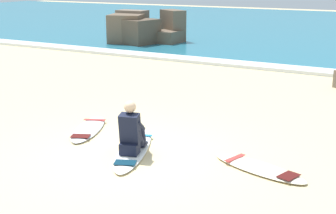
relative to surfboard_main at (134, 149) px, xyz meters
name	(u,v)px	position (x,y,z in m)	size (l,w,h in m)	color
ground_plane	(132,155)	(0.09, -0.20, -0.04)	(80.00, 80.00, 0.00)	beige
breaking_foam	(282,68)	(0.09, 9.05, 0.02)	(80.00, 0.90, 0.11)	white
surfboard_main	(134,149)	(0.00, 0.00, 0.00)	(1.40, 2.41, 0.08)	white
surfer_seated	(131,132)	(0.11, -0.22, 0.40)	(0.51, 0.76, 0.95)	black
surfboard_spare_near	(88,129)	(-1.48, 0.54, 0.00)	(1.21, 1.89, 0.08)	silver
surfboard_spare_far	(259,168)	(2.31, 0.27, 0.00)	(1.85, 1.01, 0.08)	#EFE5C6
rock_outcrop_distant	(141,30)	(-7.54, 12.02, 0.63)	(3.41, 3.13, 1.55)	brown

